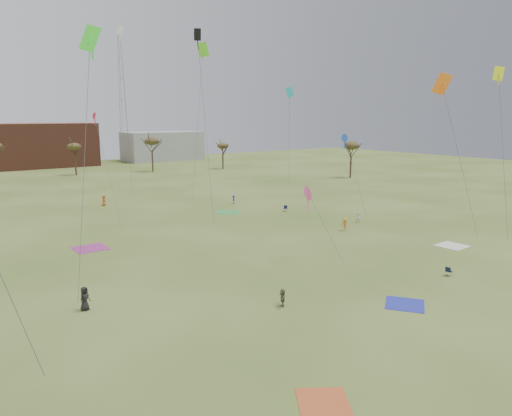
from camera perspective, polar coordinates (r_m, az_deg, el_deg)
ground at (r=38.53m, az=10.74°, el=-10.85°), size 260.00×260.00×0.00m
spectator_fore_c at (r=36.77m, az=3.18°, el=-10.59°), size 1.07×1.27×1.37m
flyer_mid_a at (r=38.11m, az=-19.71°, el=-10.10°), size 1.06×0.96×1.82m
flyer_mid_b at (r=60.81m, az=10.51°, el=-1.90°), size 1.08×1.24×1.66m
spectator_mid_e at (r=65.78m, az=12.11°, el=-1.10°), size 0.86×0.81×1.41m
flyer_far_b at (r=79.99m, az=-17.65°, el=0.86°), size 0.98×0.97×1.71m
flyer_far_c at (r=78.11m, az=-2.70°, el=1.02°), size 0.82×1.03×1.39m
blanket_red at (r=26.23m, az=7.97°, el=-21.91°), size 3.56×3.56×0.03m
blanket_blue at (r=38.98m, az=17.29°, el=-10.90°), size 3.94×3.94×0.03m
blanket_cream at (r=57.37m, az=22.29°, el=-4.19°), size 3.05×3.05×0.03m
blanket_plum at (r=55.15m, az=-19.11°, el=-4.55°), size 3.47×3.47×0.03m
blanket_olive at (r=71.46m, az=-3.30°, el=-0.49°), size 4.74×4.74×0.03m
camp_chair_center at (r=46.76m, az=21.95°, el=-7.19°), size 0.60×0.57×0.87m
camp_chair_right at (r=72.08m, az=3.52°, el=-0.19°), size 0.74×0.74×0.87m
kites_aloft at (r=61.77m, az=-6.57°, el=16.06°), size 60.79×54.22×26.99m
tree_line at (r=106.27m, az=-23.27°, el=6.26°), size 117.44×49.32×8.91m
building_brick at (r=147.87m, az=-23.87°, el=6.88°), size 26.00×16.00×12.00m
building_grey at (r=157.28m, az=-11.05°, el=7.25°), size 24.00×12.00×9.00m
radio_tower at (r=159.63m, az=-15.67°, el=12.39°), size 1.51×1.72×41.00m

